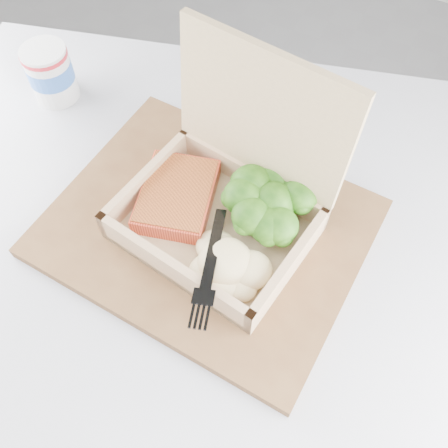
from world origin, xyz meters
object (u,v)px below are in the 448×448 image
at_px(serving_tray, 207,228).
at_px(paper_cup, 50,72).
at_px(cafe_table, 172,310).
at_px(takeout_container, 230,191).

relative_size(serving_tray, paper_cup, 4.48).
bearing_deg(serving_tray, paper_cup, 159.58).
relative_size(cafe_table, serving_tray, 2.49).
bearing_deg(takeout_container, cafe_table, -117.07).
height_order(serving_tray, paper_cup, paper_cup).
bearing_deg(paper_cup, serving_tray, -20.42).
height_order(cafe_table, serving_tray, serving_tray).
bearing_deg(takeout_container, serving_tray, -116.96).
xyz_separation_m(serving_tray, paper_cup, (-0.31, 0.12, 0.04)).
bearing_deg(paper_cup, takeout_container, -15.40).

